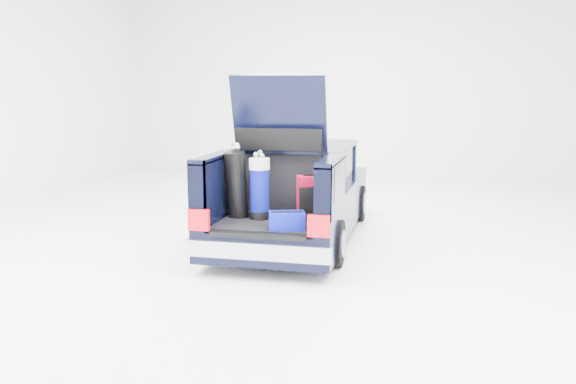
% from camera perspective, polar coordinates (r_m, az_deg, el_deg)
% --- Properties ---
extents(ground, '(14.00, 14.00, 0.00)m').
position_cam_1_polar(ground, '(9.46, 0.67, -4.32)').
color(ground, white).
rests_on(ground, ground).
extents(car, '(1.87, 4.65, 2.47)m').
position_cam_1_polar(car, '(9.42, 0.81, -0.19)').
color(car, black).
rests_on(car, ground).
extents(red_suitcase, '(0.43, 0.37, 0.61)m').
position_cam_1_polar(red_suitcase, '(7.91, 2.23, -0.57)').
color(red_suitcase, maroon).
rests_on(red_suitcase, car).
extents(black_golf_bag, '(0.37, 0.42, 0.98)m').
position_cam_1_polar(black_golf_bag, '(8.07, -4.83, 0.73)').
color(black_golf_bag, black).
rests_on(black_golf_bag, car).
extents(blue_golf_bag, '(0.31, 0.31, 0.90)m').
position_cam_1_polar(blue_golf_bag, '(7.97, -2.67, 0.39)').
color(blue_golf_bag, black).
rests_on(blue_golf_bag, car).
extents(blue_duffel, '(0.50, 0.40, 0.23)m').
position_cam_1_polar(blue_duffel, '(7.43, -0.10, -2.69)').
color(blue_duffel, '#050B7C').
rests_on(blue_duffel, car).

